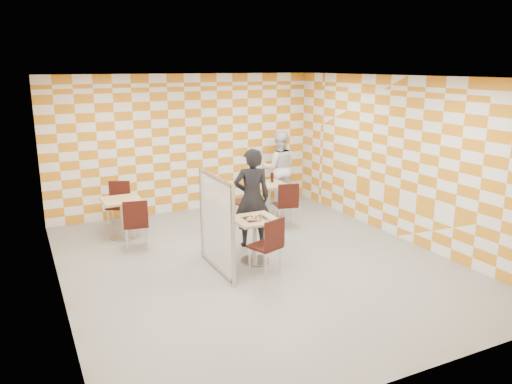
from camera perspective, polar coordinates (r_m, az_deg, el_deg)
room_shell at (r=8.37m, az=-1.65°, el=2.77°), size 7.00×7.00×7.00m
main_table at (r=8.20m, az=-0.11°, el=-4.65°), size 0.70×0.70×0.75m
second_table at (r=10.57m, az=1.46°, el=-0.30°), size 0.70×0.70×0.75m
empty_table at (r=9.69m, az=-15.03°, el=-2.16°), size 0.70×0.70×0.75m
chair_main_front at (r=7.68m, az=1.54°, el=-5.73°), size 0.54×0.55×0.92m
chair_second_front at (r=9.93m, az=3.56°, el=-1.08°), size 0.51×0.51×0.92m
chair_second_side at (r=10.28m, az=-1.12°, el=-0.52°), size 0.49×0.49×0.92m
chair_empty_near at (r=8.94m, az=-13.58°, el=-3.21°), size 0.49×0.50×0.92m
chair_empty_far at (r=10.34m, az=-15.39°, el=-0.96°), size 0.56×0.56×0.92m
partition at (r=7.78m, az=-4.55°, el=-3.59°), size 0.08×1.38×1.55m
man_dark at (r=8.84m, az=-0.47°, el=-0.67°), size 0.73×0.57×1.78m
man_white at (r=11.62m, az=2.65°, el=2.75°), size 1.00×0.89×1.71m
pizza_on_foil at (r=8.11m, az=-0.07°, el=-2.95°), size 0.40×0.40×0.04m
sport_bottle at (r=10.54m, az=0.74°, el=1.50°), size 0.06×0.06×0.20m
soda_bottle at (r=10.63m, az=1.85°, el=1.68°), size 0.07×0.07×0.23m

